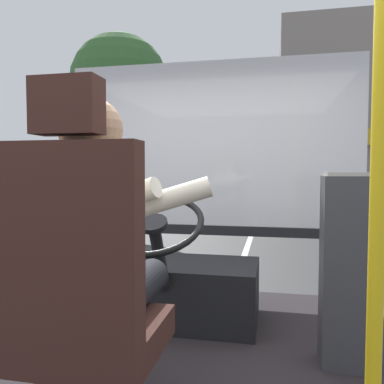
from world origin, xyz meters
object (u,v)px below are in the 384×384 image
at_px(steering_console, 175,288).
at_px(fare_box, 344,270).
at_px(parked_car_black, 377,192).
at_px(parked_car_blue, 351,189).
at_px(bus_driver, 100,238).
at_px(handrail_pole, 380,126).
at_px(driver_seat, 86,302).

xyz_separation_m(steering_console, fare_box, (1.01, -0.40, 0.28)).
relative_size(parked_car_black, parked_car_blue, 1.04).
bearing_deg(bus_driver, handrail_pole, -11.67).
bearing_deg(fare_box, steering_console, 158.57).
xyz_separation_m(bus_driver, parked_car_black, (5.11, 16.83, -0.64)).
distance_m(steering_console, fare_box, 1.12).
relative_size(bus_driver, fare_box, 0.82).
bearing_deg(handrail_pole, steering_console, 124.87).
height_order(bus_driver, fare_box, bus_driver).
relative_size(driver_seat, handrail_pole, 0.57).
bearing_deg(parked_car_blue, parked_car_black, -87.79).
bearing_deg(steering_console, driver_seat, -90.00).
distance_m(handrail_pole, parked_car_black, 17.56).
bearing_deg(parked_car_blue, fare_box, -100.69).
bearing_deg(fare_box, parked_car_blue, 79.31).
bearing_deg(parked_car_black, driver_seat, -106.76).
distance_m(driver_seat, bus_driver, 0.24).
distance_m(driver_seat, fare_box, 1.33).
relative_size(steering_console, parked_car_blue, 0.29).
bearing_deg(parked_car_blue, bus_driver, -102.90).
height_order(handrail_pole, fare_box, handrail_pole).
bearing_deg(driver_seat, handrail_pole, -4.48).
relative_size(driver_seat, bus_driver, 1.58).
xyz_separation_m(driver_seat, parked_car_black, (5.11, 16.95, -0.44)).
bearing_deg(bus_driver, fare_box, 36.46).
height_order(bus_driver, parked_car_blue, bus_driver).
xyz_separation_m(steering_console, parked_car_black, (5.11, 15.69, -0.11)).
bearing_deg(handrail_pole, parked_car_blue, 79.56).
height_order(bus_driver, handrail_pole, handrail_pole).
distance_m(bus_driver, fare_box, 1.28).
bearing_deg(fare_box, parked_car_black, 75.71).
distance_m(handrail_pole, fare_box, 1.14).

